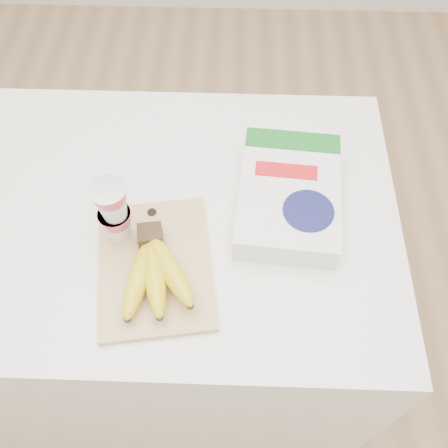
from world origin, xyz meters
The scene contains 5 objects.
table centered at (0.00, 0.00, 0.42)m, with size 1.11×0.74×0.83m, color white.
cutting_board centered at (0.04, -0.14, 0.84)m, with size 0.22×0.30×0.02m, color tan.
bananas centered at (0.05, -0.17, 0.87)m, with size 0.16×0.21×0.07m.
yogurt_stack centered at (-0.03, -0.08, 0.93)m, with size 0.07×0.07×0.16m.
cereal_box centered at (0.31, 0.03, 0.86)m, with size 0.23×0.32×0.07m.
Camera 1 is at (0.20, -0.61, 1.72)m, focal length 40.00 mm.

